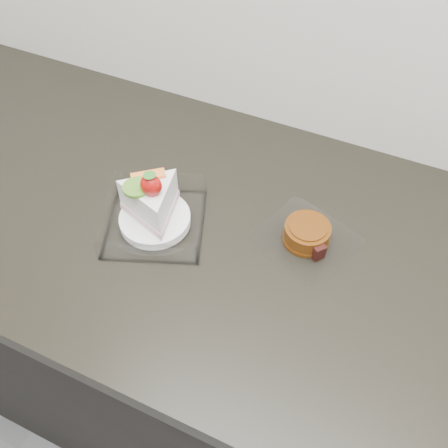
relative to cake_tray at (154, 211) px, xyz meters
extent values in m
cube|color=black|center=(0.27, 0.04, -0.51)|extent=(2.00, 0.60, 0.86)
cube|color=black|center=(0.27, 0.04, -0.06)|extent=(2.04, 0.64, 0.04)
cube|color=white|center=(0.00, 0.00, -0.03)|extent=(0.22, 0.22, 0.00)
cylinder|color=white|center=(0.00, 0.00, -0.02)|extent=(0.12, 0.12, 0.02)
ellipsoid|color=red|center=(0.01, -0.01, 0.07)|extent=(0.04, 0.03, 0.04)
cone|color=#2D7223|center=(0.01, -0.01, 0.09)|extent=(0.02, 0.02, 0.01)
cylinder|color=#59922A|center=(-0.02, -0.01, 0.06)|extent=(0.04, 0.04, 0.01)
cube|color=orange|center=(-0.01, 0.02, 0.06)|extent=(0.06, 0.05, 0.01)
cube|color=white|center=(0.25, 0.08, -0.03)|extent=(0.19, 0.19, 0.00)
cylinder|color=#68380C|center=(0.25, 0.08, -0.02)|extent=(0.09, 0.09, 0.03)
cylinder|color=#68380C|center=(0.25, 0.08, -0.03)|extent=(0.09, 0.09, 0.01)
cylinder|color=#68380C|center=(0.25, 0.08, 0.00)|extent=(0.07, 0.07, 0.00)
cube|color=black|center=(0.28, 0.05, -0.02)|extent=(0.03, 0.03, 0.03)
camera|label=1|loc=(0.34, -0.46, 0.63)|focal=40.00mm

